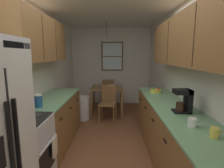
{
  "coord_description": "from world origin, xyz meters",
  "views": [
    {
      "loc": [
        0.12,
        -2.36,
        1.66
      ],
      "look_at": [
        0.06,
        1.32,
        1.05
      ],
      "focal_mm": 28.21,
      "sensor_mm": 36.0,
      "label": 1
    }
  ],
  "objects_px": {
    "dining_chair_near": "(108,101)",
    "mug_spare": "(215,132)",
    "dining_chair_far": "(108,91)",
    "fruit_bowl": "(155,90)",
    "microwave_over_range": "(1,52)",
    "mug_by_coffeemaker": "(192,122)",
    "coffee_maker": "(184,100)",
    "trash_bin": "(83,108)",
    "dining_table": "(107,91)",
    "storage_canister": "(38,101)",
    "table_serving_bowl": "(111,86)",
    "stove_range": "(21,156)"
  },
  "relations": [
    {
      "from": "trash_bin",
      "to": "mug_spare",
      "type": "height_order",
      "value": "mug_spare"
    },
    {
      "from": "dining_chair_near",
      "to": "trash_bin",
      "type": "distance_m",
      "value": 0.69
    },
    {
      "from": "storage_canister",
      "to": "mug_by_coffeemaker",
      "type": "xyz_separation_m",
      "value": [
        1.95,
        -0.7,
        -0.05
      ]
    },
    {
      "from": "microwave_over_range",
      "to": "table_serving_bowl",
      "type": "distance_m",
      "value": 3.41
    },
    {
      "from": "mug_by_coffeemaker",
      "to": "microwave_over_range",
      "type": "bearing_deg",
      "value": 176.82
    },
    {
      "from": "fruit_bowl",
      "to": "mug_spare",
      "type": "bearing_deg",
      "value": -87.59
    },
    {
      "from": "mug_by_coffeemaker",
      "to": "fruit_bowl",
      "type": "relative_size",
      "value": 0.54
    },
    {
      "from": "storage_canister",
      "to": "dining_chair_far",
      "type": "bearing_deg",
      "value": 73.47
    },
    {
      "from": "microwave_over_range",
      "to": "table_serving_bowl",
      "type": "xyz_separation_m",
      "value": [
        1.12,
        3.1,
        -0.91
      ]
    },
    {
      "from": "dining_table",
      "to": "dining_chair_far",
      "type": "distance_m",
      "value": 0.63
    },
    {
      "from": "dining_chair_far",
      "to": "fruit_bowl",
      "type": "height_order",
      "value": "fruit_bowl"
    },
    {
      "from": "dining_chair_far",
      "to": "mug_spare",
      "type": "xyz_separation_m",
      "value": [
        1.14,
        -3.99,
        0.45
      ]
    },
    {
      "from": "dining_chair_far",
      "to": "dining_table",
      "type": "bearing_deg",
      "value": -90.16
    },
    {
      "from": "stove_range",
      "to": "fruit_bowl",
      "type": "distance_m",
      "value": 2.6
    },
    {
      "from": "trash_bin",
      "to": "table_serving_bowl",
      "type": "relative_size",
      "value": 3.4
    },
    {
      "from": "trash_bin",
      "to": "mug_spare",
      "type": "distance_m",
      "value": 3.37
    },
    {
      "from": "mug_spare",
      "to": "fruit_bowl",
      "type": "xyz_separation_m",
      "value": [
        -0.08,
        2.01,
        -0.01
      ]
    },
    {
      "from": "microwave_over_range",
      "to": "trash_bin",
      "type": "distance_m",
      "value": 2.84
    },
    {
      "from": "dining_chair_near",
      "to": "mug_spare",
      "type": "xyz_separation_m",
      "value": [
        1.09,
        -2.75,
        0.45
      ]
    },
    {
      "from": "dining_chair_near",
      "to": "dining_chair_far",
      "type": "distance_m",
      "value": 1.24
    },
    {
      "from": "dining_table",
      "to": "trash_bin",
      "type": "relative_size",
      "value": 1.45
    },
    {
      "from": "trash_bin",
      "to": "mug_by_coffeemaker",
      "type": "height_order",
      "value": "mug_by_coffeemaker"
    },
    {
      "from": "storage_canister",
      "to": "trash_bin",
      "type": "bearing_deg",
      "value": 80.88
    },
    {
      "from": "dining_chair_near",
      "to": "coffee_maker",
      "type": "relative_size",
      "value": 2.9
    },
    {
      "from": "mug_by_coffeemaker",
      "to": "fruit_bowl",
      "type": "xyz_separation_m",
      "value": [
        0.02,
        1.77,
        -0.01
      ]
    },
    {
      "from": "stove_range",
      "to": "trash_bin",
      "type": "distance_m",
      "value": 2.48
    },
    {
      "from": "stove_range",
      "to": "storage_canister",
      "type": "distance_m",
      "value": 0.78
    },
    {
      "from": "mug_spare",
      "to": "dining_table",
      "type": "bearing_deg",
      "value": 108.78
    },
    {
      "from": "dining_table",
      "to": "storage_canister",
      "type": "distance_m",
      "value": 2.61
    },
    {
      "from": "dining_chair_near",
      "to": "trash_bin",
      "type": "xyz_separation_m",
      "value": [
        -0.66,
        0.06,
        -0.19
      ]
    },
    {
      "from": "microwave_over_range",
      "to": "mug_by_coffeemaker",
      "type": "bearing_deg",
      "value": -3.18
    },
    {
      "from": "trash_bin",
      "to": "fruit_bowl",
      "type": "xyz_separation_m",
      "value": [
        1.66,
        -0.8,
        0.63
      ]
    },
    {
      "from": "dining_chair_near",
      "to": "coffee_maker",
      "type": "xyz_separation_m",
      "value": [
        1.09,
        -2.02,
        0.56
      ]
    },
    {
      "from": "mug_spare",
      "to": "fruit_bowl",
      "type": "height_order",
      "value": "mug_spare"
    },
    {
      "from": "coffee_maker",
      "to": "fruit_bowl",
      "type": "relative_size",
      "value": 1.38
    },
    {
      "from": "storage_canister",
      "to": "mug_by_coffeemaker",
      "type": "bearing_deg",
      "value": -19.73
    },
    {
      "from": "dining_chair_far",
      "to": "mug_by_coffeemaker",
      "type": "xyz_separation_m",
      "value": [
        1.04,
        -3.74,
        0.45
      ]
    },
    {
      "from": "coffee_maker",
      "to": "dining_table",
      "type": "bearing_deg",
      "value": 113.4
    },
    {
      "from": "dining_chair_far",
      "to": "coffee_maker",
      "type": "distance_m",
      "value": 3.5
    },
    {
      "from": "dining_chair_near",
      "to": "fruit_bowl",
      "type": "relative_size",
      "value": 3.99
    },
    {
      "from": "stove_range",
      "to": "microwave_over_range",
      "type": "xyz_separation_m",
      "value": [
        -0.11,
        0.0,
        1.22
      ]
    },
    {
      "from": "storage_canister",
      "to": "table_serving_bowl",
      "type": "bearing_deg",
      "value": 68.13
    },
    {
      "from": "microwave_over_range",
      "to": "coffee_maker",
      "type": "bearing_deg",
      "value": 9.73
    },
    {
      "from": "stove_range",
      "to": "mug_by_coffeemaker",
      "type": "xyz_separation_m",
      "value": [
        1.94,
        -0.11,
        0.48
      ]
    },
    {
      "from": "stove_range",
      "to": "dining_chair_near",
      "type": "relative_size",
      "value": 1.22
    },
    {
      "from": "dining_chair_far",
      "to": "table_serving_bowl",
      "type": "distance_m",
      "value": 0.61
    },
    {
      "from": "mug_spare",
      "to": "stove_range",
      "type": "bearing_deg",
      "value": 169.99
    },
    {
      "from": "stove_range",
      "to": "dining_chair_far",
      "type": "distance_m",
      "value": 3.74
    },
    {
      "from": "coffee_maker",
      "to": "mug_by_coffeemaker",
      "type": "height_order",
      "value": "coffee_maker"
    },
    {
      "from": "coffee_maker",
      "to": "table_serving_bowl",
      "type": "relative_size",
      "value": 1.72
    }
  ]
}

